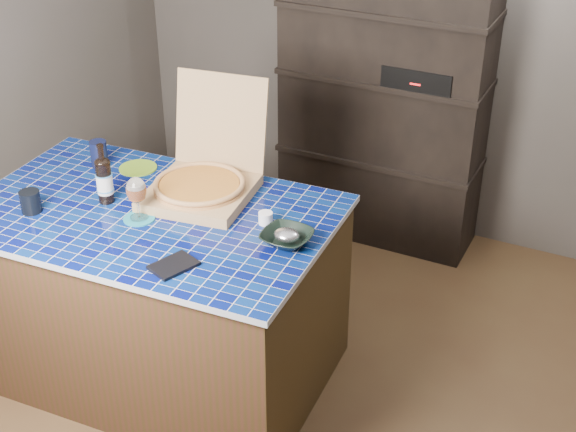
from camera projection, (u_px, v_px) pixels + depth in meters
The scene contains 14 objects.
room at pixel (260, 145), 3.37m from camera, with size 3.50×3.50×3.50m.
shelving_unit at pixel (384, 99), 4.73m from camera, with size 1.20×0.41×1.80m.
kitchen_island at pixel (157, 293), 3.82m from camera, with size 1.69×1.13×0.90m.
pizza_box at pixel (202, 182), 3.69m from camera, with size 0.52×0.61×0.50m.
mead_bottle at pixel (104, 180), 3.61m from camera, with size 0.08×0.08×0.29m.
teal_trivet at pixel (139, 218), 3.53m from camera, with size 0.14×0.14×0.01m, color teal.
wine_glass at pixel (136, 191), 3.46m from camera, with size 0.09×0.09×0.20m.
tumbler at pixel (31, 202), 3.57m from camera, with size 0.09×0.09×0.10m, color black.
dvd_case at pixel (174, 265), 3.20m from camera, with size 0.13×0.18×0.01m, color black.
bowl at pixel (287, 238), 3.35m from camera, with size 0.21×0.21×0.05m, color black.
foil_contents at pixel (287, 235), 3.34m from camera, with size 0.11×0.09×0.05m, color #B9BBC5.
white_jar at pixel (266, 218), 3.49m from camera, with size 0.06×0.06×0.05m, color white.
navy_cup at pixel (99, 154), 3.95m from camera, with size 0.08×0.08×0.13m, color black.
green_trivet at pixel (138, 168), 3.96m from camera, with size 0.19×0.19×0.01m, color #7AAE25.
Camera 1 is at (1.47, -2.69, 2.69)m, focal length 50.00 mm.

